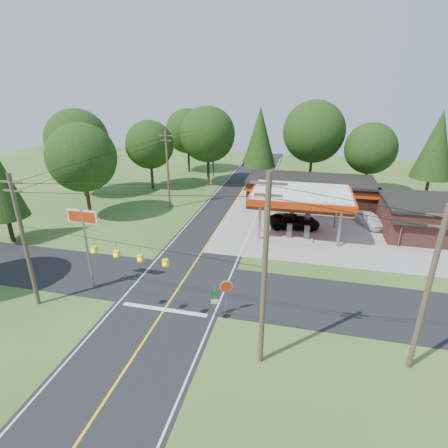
% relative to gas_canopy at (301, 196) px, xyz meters
% --- Properties ---
extents(ground, '(120.00, 120.00, 0.00)m').
position_rel_gas_canopy_xyz_m(ground, '(-9.00, -13.00, -4.27)').
color(ground, '#315D20').
rests_on(ground, ground).
extents(main_highway, '(8.00, 120.00, 0.02)m').
position_rel_gas_canopy_xyz_m(main_highway, '(-9.00, -13.00, -4.26)').
color(main_highway, black).
rests_on(main_highway, ground).
extents(cross_road, '(70.00, 7.00, 0.02)m').
position_rel_gas_canopy_xyz_m(cross_road, '(-9.00, -13.00, -4.25)').
color(cross_road, black).
rests_on(cross_road, ground).
extents(lane_center_yellow, '(0.15, 110.00, 0.00)m').
position_rel_gas_canopy_xyz_m(lane_center_yellow, '(-9.00, -13.00, -4.24)').
color(lane_center_yellow, yellow).
rests_on(lane_center_yellow, main_highway).
extents(gas_canopy, '(10.60, 7.40, 4.88)m').
position_rel_gas_canopy_xyz_m(gas_canopy, '(0.00, 0.00, 0.00)').
color(gas_canopy, gray).
rests_on(gas_canopy, ground).
extents(convenience_store, '(16.40, 7.55, 3.80)m').
position_rel_gas_canopy_xyz_m(convenience_store, '(1.00, 9.98, -2.35)').
color(convenience_store, '#522317').
rests_on(convenience_store, ground).
extents(utility_pole_near_right, '(1.80, 0.30, 11.50)m').
position_rel_gas_canopy_xyz_m(utility_pole_near_right, '(-1.50, -20.00, 1.69)').
color(utility_pole_near_right, '#473828').
rests_on(utility_pole_near_right, ground).
extents(utility_pole_near_left, '(1.80, 0.30, 10.00)m').
position_rel_gas_canopy_xyz_m(utility_pole_near_left, '(-18.50, -18.00, 0.93)').
color(utility_pole_near_left, '#473828').
rests_on(utility_pole_near_left, ground).
extents(utility_pole_far_left, '(1.80, 0.30, 10.00)m').
position_rel_gas_canopy_xyz_m(utility_pole_far_left, '(-17.00, 5.00, 0.93)').
color(utility_pole_far_left, '#473828').
rests_on(utility_pole_far_left, ground).
extents(utility_pole_right_b, '(1.80, 0.30, 10.00)m').
position_rel_gas_canopy_xyz_m(utility_pole_right_b, '(7.00, -18.50, 0.93)').
color(utility_pole_right_b, '#473828').
rests_on(utility_pole_right_b, ground).
extents(utility_pole_north, '(0.30, 0.30, 9.50)m').
position_rel_gas_canopy_xyz_m(utility_pole_north, '(-15.50, 22.00, 0.48)').
color(utility_pole_north, '#473828').
rests_on(utility_pole_north, ground).
extents(overhead_beacons, '(17.04, 2.04, 1.03)m').
position_rel_gas_canopy_xyz_m(overhead_beacons, '(-10.00, -19.00, 1.95)').
color(overhead_beacons, black).
rests_on(overhead_beacons, ground).
extents(treeline_backdrop, '(70.27, 51.59, 13.30)m').
position_rel_gas_canopy_xyz_m(treeline_backdrop, '(-8.18, 11.01, 3.22)').
color(treeline_backdrop, '#332316').
rests_on(treeline_backdrop, ground).
extents(suv_car, '(6.26, 6.26, 1.57)m').
position_rel_gas_canopy_xyz_m(suv_car, '(-0.50, 1.50, -3.48)').
color(suv_car, black).
rests_on(suv_car, ground).
extents(sedan_car, '(6.06, 6.06, 1.57)m').
position_rel_gas_canopy_xyz_m(sedan_car, '(8.00, 4.00, -3.48)').
color(sedan_car, white).
rests_on(sedan_car, ground).
extents(big_stop_sign, '(2.51, 0.20, 6.75)m').
position_rel_gas_canopy_xyz_m(big_stop_sign, '(-15.81, -15.01, 0.74)').
color(big_stop_sign, gray).
rests_on(big_stop_sign, ground).
extents(octagonal_stop_sign, '(0.87, 0.42, 2.75)m').
position_rel_gas_canopy_xyz_m(octagonal_stop_sign, '(-4.50, -16.01, -2.20)').
color(octagonal_stop_sign, gray).
rests_on(octagonal_stop_sign, ground).
extents(route_sign_post, '(0.48, 0.19, 2.45)m').
position_rel_gas_canopy_xyz_m(route_sign_post, '(-5.20, -16.52, -2.80)').
color(route_sign_post, gray).
rests_on(route_sign_post, ground).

